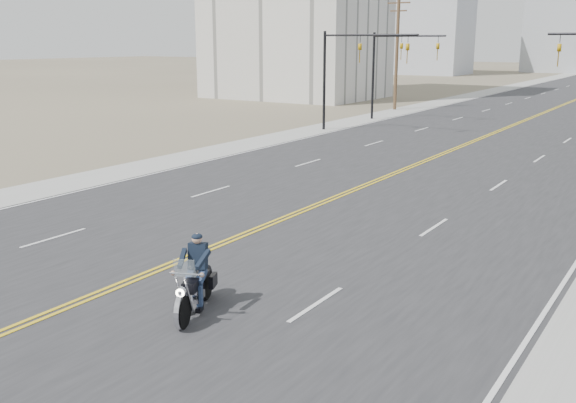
% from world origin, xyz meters
% --- Properties ---
extents(ground_plane, '(400.00, 400.00, 0.00)m').
position_xyz_m(ground_plane, '(0.00, 0.00, 0.00)').
color(ground_plane, '#776D56').
rests_on(ground_plane, ground).
extents(sidewalk_left, '(3.00, 200.00, 0.01)m').
position_xyz_m(sidewalk_left, '(-11.50, 70.00, 0.01)').
color(sidewalk_left, '#A5A5A0').
rests_on(sidewalk_left, ground).
extents(traffic_mast_left, '(7.10, 0.26, 7.00)m').
position_xyz_m(traffic_mast_left, '(-8.98, 32.00, 4.94)').
color(traffic_mast_left, black).
rests_on(traffic_mast_left, ground).
extents(traffic_mast_far, '(6.10, 0.26, 7.00)m').
position_xyz_m(traffic_mast_far, '(-9.31, 40.00, 4.87)').
color(traffic_mast_far, black).
rests_on(traffic_mast_far, ground).
extents(utility_pole_left, '(2.20, 0.30, 10.50)m').
position_xyz_m(utility_pole_left, '(-12.50, 48.00, 5.48)').
color(utility_pole_left, brown).
rests_on(utility_pole_left, ground).
extents(haze_bldg_a, '(14.00, 12.00, 22.00)m').
position_xyz_m(haze_bldg_a, '(-35.00, 115.00, 11.00)').
color(haze_bldg_a, '#B7BCC6').
rests_on(haze_bldg_a, ground).
extents(haze_bldg_f, '(12.00, 12.00, 16.00)m').
position_xyz_m(haze_bldg_f, '(-50.00, 130.00, 8.00)').
color(haze_bldg_f, '#ADB2B7').
rests_on(haze_bldg_f, ground).
extents(motorcyclist, '(1.89, 2.61, 1.87)m').
position_xyz_m(motorcyclist, '(2.81, 2.04, 0.94)').
color(motorcyclist, black).
rests_on(motorcyclist, ground).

